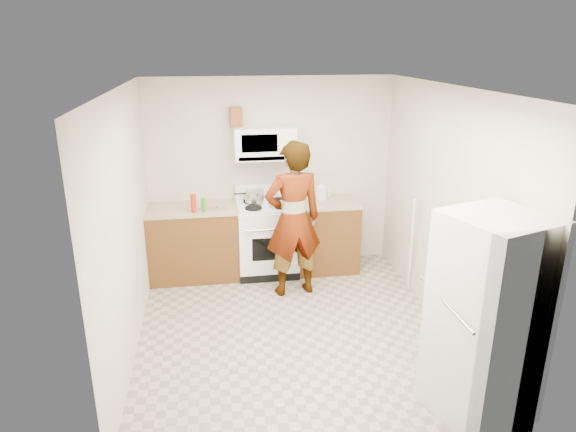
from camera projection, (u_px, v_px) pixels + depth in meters
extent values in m
plane|color=gray|center=(293.00, 329.00, 5.46)|extent=(3.60, 3.60, 0.00)
cube|color=beige|center=(271.00, 174.00, 6.73)|extent=(3.20, 0.02, 2.50)
cube|color=beige|center=(445.00, 210.00, 5.29)|extent=(0.02, 3.60, 2.50)
cube|color=brown|center=(194.00, 244.00, 6.56)|extent=(1.12, 0.62, 0.90)
cube|color=tan|center=(192.00, 209.00, 6.41)|extent=(1.14, 0.64, 0.03)
cube|color=brown|center=(325.00, 236.00, 6.81)|extent=(0.80, 0.62, 0.90)
cube|color=tan|center=(326.00, 203.00, 6.66)|extent=(0.82, 0.64, 0.03)
cube|color=white|center=(267.00, 240.00, 6.68)|extent=(0.76, 0.65, 0.90)
cube|color=white|center=(267.00, 206.00, 6.53)|extent=(0.76, 0.62, 0.03)
cube|color=white|center=(264.00, 191.00, 6.76)|extent=(0.76, 0.08, 0.20)
cube|color=white|center=(265.00, 143.00, 6.40)|extent=(0.76, 0.38, 0.40)
imported|color=tan|center=(293.00, 220.00, 5.97)|extent=(0.74, 0.55, 1.87)
cube|color=beige|center=(487.00, 319.00, 3.99)|extent=(0.89, 0.89, 1.70)
cylinder|color=silver|center=(322.00, 193.00, 6.72)|extent=(0.15, 0.15, 0.18)
cube|color=brown|center=(236.00, 117.00, 6.30)|extent=(0.16, 0.16, 0.24)
cylinder|color=silver|center=(254.00, 196.00, 6.56)|extent=(0.27, 0.27, 0.13)
cube|color=white|center=(279.00, 204.00, 6.47)|extent=(0.27, 0.20, 0.05)
cylinder|color=#B6210D|center=(194.00, 203.00, 6.20)|extent=(0.09, 0.09, 0.22)
cylinder|color=orange|center=(205.00, 204.00, 6.29)|extent=(0.05, 0.05, 0.15)
cylinder|color=#198818|center=(204.00, 205.00, 6.21)|extent=(0.07, 0.07, 0.17)
cylinder|color=silver|center=(217.00, 208.00, 6.36)|extent=(0.31, 0.31, 0.01)
cylinder|color=white|center=(411.00, 245.00, 6.10)|extent=(0.14, 0.25, 1.20)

